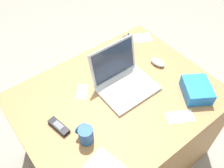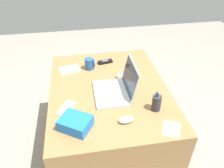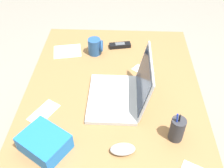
% 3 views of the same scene
% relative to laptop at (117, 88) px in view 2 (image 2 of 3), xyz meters
% --- Properties ---
extents(ground_plane, '(6.00, 6.00, 0.00)m').
position_rel_laptop_xyz_m(ground_plane, '(-0.08, -0.05, -0.77)').
color(ground_plane, gray).
extents(desk, '(1.16, 0.91, 0.72)m').
position_rel_laptop_xyz_m(desk, '(-0.08, -0.05, -0.41)').
color(desk, '#9E7042').
rests_on(desk, ground).
extents(laptop, '(0.33, 0.29, 0.25)m').
position_rel_laptop_xyz_m(laptop, '(0.00, 0.00, 0.00)').
color(laptop, silver).
rests_on(laptop, desk).
extents(computer_mouse, '(0.07, 0.11, 0.03)m').
position_rel_laptop_xyz_m(computer_mouse, '(0.30, 0.01, -0.03)').
color(computer_mouse, silver).
rests_on(computer_mouse, desk).
extents(coffee_mug_white, '(0.08, 0.09, 0.10)m').
position_rel_laptop_xyz_m(coffee_mug_white, '(-0.39, -0.17, 0.00)').
color(coffee_mug_white, '#26518C').
rests_on(coffee_mug_white, desk).
extents(cordless_phone, '(0.07, 0.14, 0.03)m').
position_rel_laptop_xyz_m(cordless_phone, '(-0.46, -0.02, -0.04)').
color(cordless_phone, black).
rests_on(cordless_phone, desk).
extents(pen_holder, '(0.06, 0.06, 0.16)m').
position_rel_laptop_xyz_m(pen_holder, '(0.22, 0.23, 0.01)').
color(pen_holder, '#333338').
rests_on(pen_holder, desk).
extents(snack_bag, '(0.23, 0.24, 0.08)m').
position_rel_laptop_xyz_m(snack_bag, '(0.30, -0.31, -0.01)').
color(snack_bag, blue).
rests_on(snack_bag, desk).
extents(paper_note_near_laptop, '(0.17, 0.14, 0.00)m').
position_rel_laptop_xyz_m(paper_note_near_laptop, '(0.10, -0.37, -0.05)').
color(paper_note_near_laptop, white).
rests_on(paper_note_near_laptop, desk).
extents(paper_note_left, '(0.16, 0.19, 0.00)m').
position_rel_laptop_xyz_m(paper_note_left, '(-0.40, -0.34, -0.05)').
color(paper_note_left, white).
rests_on(paper_note_left, desk).
extents(paper_note_right, '(0.16, 0.15, 0.00)m').
position_rel_laptop_xyz_m(paper_note_right, '(0.41, 0.27, -0.05)').
color(paper_note_right, white).
rests_on(paper_note_right, desk).
extents(paper_note_front, '(0.12, 0.13, 0.00)m').
position_rel_laptop_xyz_m(paper_note_front, '(-0.23, 0.11, -0.05)').
color(paper_note_front, white).
rests_on(paper_note_front, desk).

